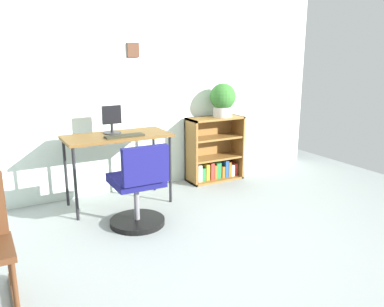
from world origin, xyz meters
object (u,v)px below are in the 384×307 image
object	(u,v)px
monitor	(112,121)
bookshelf_low	(213,153)
office_chair	(139,192)
keyboard	(124,136)
potted_plant_on_shelf	(223,99)
desk	(117,141)

from	to	relation	value
monitor	bookshelf_low	world-z (taller)	monitor
monitor	office_chair	size ratio (longest dim) A/B	0.36
keyboard	office_chair	xyz separation A→B (m)	(-0.07, -0.52, -0.42)
keyboard	potted_plant_on_shelf	size ratio (longest dim) A/B	0.96
desk	bookshelf_low	xyz separation A→B (m)	(1.33, 0.25, -0.35)
office_chair	potted_plant_on_shelf	world-z (taller)	potted_plant_on_shelf
desk	bookshelf_low	bearing A→B (deg)	10.52
desk	office_chair	xyz separation A→B (m)	(-0.03, -0.65, -0.35)
desk	potted_plant_on_shelf	world-z (taller)	potted_plant_on_shelf
office_chair	bookshelf_low	bearing A→B (deg)	33.36
desk	monitor	distance (m)	0.22
keyboard	bookshelf_low	size ratio (longest dim) A/B	0.49
potted_plant_on_shelf	monitor	bearing A→B (deg)	-175.83
keyboard	office_chair	bearing A→B (deg)	-97.22
office_chair	bookshelf_low	size ratio (longest dim) A/B	1.01
potted_plant_on_shelf	bookshelf_low	bearing A→B (deg)	152.40
desk	office_chair	size ratio (longest dim) A/B	1.33
desk	monitor	world-z (taller)	monitor
monitor	bookshelf_low	bearing A→B (deg)	6.62
monitor	keyboard	size ratio (longest dim) A/B	0.74
monitor	office_chair	distance (m)	0.92
office_chair	bookshelf_low	world-z (taller)	office_chair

